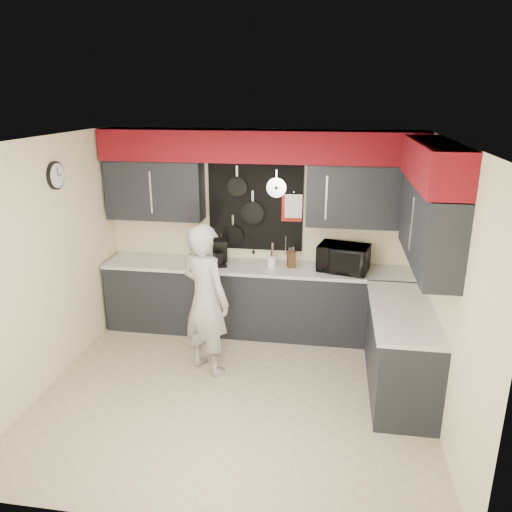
% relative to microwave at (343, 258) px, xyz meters
% --- Properties ---
extents(ground, '(4.00, 4.00, 0.00)m').
position_rel_microwave_xyz_m(ground, '(-1.09, -1.42, -1.09)').
color(ground, '#B4AB8C').
rests_on(ground, ground).
extents(back_wall_assembly, '(4.00, 0.36, 2.60)m').
position_rel_microwave_xyz_m(back_wall_assembly, '(-1.08, 0.18, 0.92)').
color(back_wall_assembly, '#F8F3BF').
rests_on(back_wall_assembly, ground).
extents(right_wall_assembly, '(0.36, 3.50, 2.60)m').
position_rel_microwave_xyz_m(right_wall_assembly, '(0.77, -1.16, 0.86)').
color(right_wall_assembly, '#F8F3BF').
rests_on(right_wall_assembly, ground).
extents(left_wall_assembly, '(0.05, 3.50, 2.60)m').
position_rel_microwave_xyz_m(left_wall_assembly, '(-3.08, -1.40, 0.25)').
color(left_wall_assembly, '#F8F3BF').
rests_on(left_wall_assembly, ground).
extents(base_cabinets, '(3.95, 2.20, 0.92)m').
position_rel_microwave_xyz_m(base_cabinets, '(-0.60, -0.29, -0.63)').
color(base_cabinets, black).
rests_on(base_cabinets, ground).
extents(microwave, '(0.68, 0.53, 0.33)m').
position_rel_microwave_xyz_m(microwave, '(0.00, 0.00, 0.00)').
color(microwave, black).
rests_on(microwave, base_cabinets).
extents(knife_block, '(0.12, 0.12, 0.21)m').
position_rel_microwave_xyz_m(knife_block, '(-0.64, 0.03, -0.06)').
color(knife_block, '#3C2313').
rests_on(knife_block, base_cabinets).
extents(utensil_crock, '(0.11, 0.11, 0.14)m').
position_rel_microwave_xyz_m(utensil_crock, '(-0.88, 0.01, -0.09)').
color(utensil_crock, white).
rests_on(utensil_crock, base_cabinets).
extents(coffee_maker, '(0.25, 0.28, 0.34)m').
position_rel_microwave_xyz_m(coffee_maker, '(-1.56, -0.01, 0.01)').
color(coffee_maker, black).
rests_on(coffee_maker, base_cabinets).
extents(person, '(0.75, 0.68, 1.72)m').
position_rel_microwave_xyz_m(person, '(-1.48, -1.01, -0.23)').
color(person, '#A2A29F').
rests_on(person, ground).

